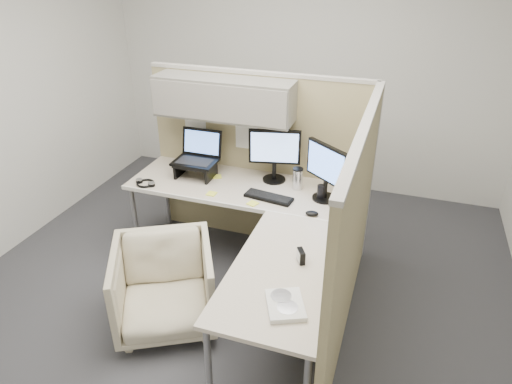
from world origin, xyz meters
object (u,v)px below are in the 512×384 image
(desk, at_px, (254,218))
(office_chair, at_px, (164,283))
(keyboard, at_px, (269,197))
(monitor_left, at_px, (275,151))

(desk, xyz_separation_m, office_chair, (-0.50, -0.57, -0.32))
(office_chair, bearing_deg, keyboard, 28.65)
(monitor_left, bearing_deg, office_chair, -124.97)
(desk, relative_size, office_chair, 2.75)
(monitor_left, distance_m, keyboard, 0.43)
(monitor_left, bearing_deg, keyboard, -92.96)
(office_chair, relative_size, keyboard, 1.83)
(desk, bearing_deg, keyboard, 81.81)
(desk, relative_size, monitor_left, 4.29)
(keyboard, bearing_deg, monitor_left, 107.61)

